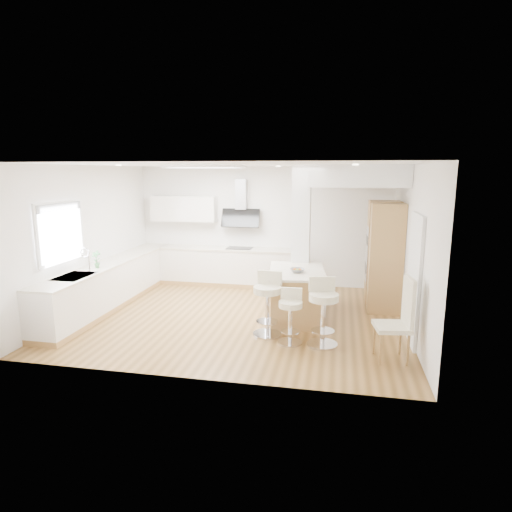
% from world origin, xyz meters
% --- Properties ---
extents(ground, '(6.00, 6.00, 0.00)m').
position_xyz_m(ground, '(0.00, 0.00, 0.00)').
color(ground, olive).
rests_on(ground, ground).
extents(ceiling, '(6.00, 5.00, 0.02)m').
position_xyz_m(ceiling, '(0.00, 0.00, 0.00)').
color(ceiling, white).
rests_on(ceiling, ground).
extents(wall_back, '(6.00, 0.04, 2.80)m').
position_xyz_m(wall_back, '(0.00, 2.50, 1.40)').
color(wall_back, white).
rests_on(wall_back, ground).
extents(wall_left, '(0.04, 5.00, 2.80)m').
position_xyz_m(wall_left, '(-3.00, 0.00, 1.40)').
color(wall_left, white).
rests_on(wall_left, ground).
extents(wall_right, '(0.04, 5.00, 2.80)m').
position_xyz_m(wall_right, '(3.00, 0.00, 1.40)').
color(wall_right, white).
rests_on(wall_right, ground).
extents(skylight, '(4.10, 2.10, 0.06)m').
position_xyz_m(skylight, '(-0.79, 0.60, 2.77)').
color(skylight, white).
rests_on(skylight, ground).
extents(window_left, '(0.06, 1.28, 1.07)m').
position_xyz_m(window_left, '(-2.96, -0.90, 1.69)').
color(window_left, white).
rests_on(window_left, ground).
extents(doorway_right, '(0.05, 1.00, 2.10)m').
position_xyz_m(doorway_right, '(2.97, -0.60, 1.00)').
color(doorway_right, '#3F3831').
rests_on(doorway_right, ground).
extents(counter_left, '(0.63, 4.50, 1.35)m').
position_xyz_m(counter_left, '(-2.70, 0.23, 0.46)').
color(counter_left, tan).
rests_on(counter_left, ground).
extents(counter_back, '(3.62, 0.63, 2.50)m').
position_xyz_m(counter_back, '(-0.91, 2.22, 0.70)').
color(counter_back, tan).
rests_on(counter_back, ground).
extents(pillar, '(0.35, 0.35, 2.80)m').
position_xyz_m(pillar, '(1.05, 0.95, 1.40)').
color(pillar, white).
rests_on(pillar, ground).
extents(soffit, '(1.78, 2.20, 0.40)m').
position_xyz_m(soffit, '(2.10, 1.40, 2.60)').
color(soffit, white).
rests_on(soffit, ground).
extents(oven_column, '(0.63, 1.21, 2.10)m').
position_xyz_m(oven_column, '(2.68, 1.23, 1.05)').
color(oven_column, tan).
rests_on(oven_column, ground).
extents(peninsula, '(1.17, 1.61, 0.98)m').
position_xyz_m(peninsula, '(1.06, 0.14, 0.46)').
color(peninsula, tan).
rests_on(peninsula, ground).
extents(bar_stool_a, '(0.51, 0.51, 1.06)m').
position_xyz_m(bar_stool_a, '(0.67, -0.78, 0.60)').
color(bar_stool_a, silver).
rests_on(bar_stool_a, ground).
extents(bar_stool_b, '(0.41, 0.41, 0.87)m').
position_xyz_m(bar_stool_b, '(1.09, -1.05, 0.49)').
color(bar_stool_b, silver).
rests_on(bar_stool_b, ground).
extents(bar_stool_c, '(0.57, 0.57, 1.06)m').
position_xyz_m(bar_stool_c, '(1.59, -1.03, 0.60)').
color(bar_stool_c, silver).
rests_on(bar_stool_c, ground).
extents(dining_chair, '(0.54, 0.54, 1.23)m').
position_xyz_m(dining_chair, '(2.69, -1.38, 0.66)').
color(dining_chair, beige).
rests_on(dining_chair, ground).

